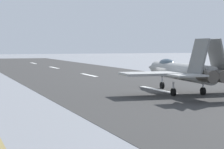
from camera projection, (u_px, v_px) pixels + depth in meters
ground_plane at (160, 90)px, 45.65m from camera, size 400.00×400.00×0.00m
runway_strip at (160, 90)px, 45.63m from camera, size 240.00×26.00×0.02m
fighter_jet at (181, 71)px, 42.49m from camera, size 17.32×13.23×5.53m
crew_person at (205, 76)px, 55.67m from camera, size 0.53×0.52×1.60m
marker_cone_far at (166, 73)px, 69.44m from camera, size 0.44×0.44×0.55m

